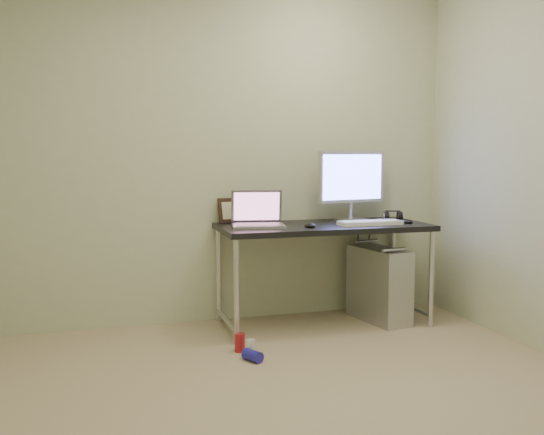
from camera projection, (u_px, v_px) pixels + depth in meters
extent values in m
plane|color=tan|center=(305.00, 410.00, 3.00)|extent=(3.50, 3.50, 0.00)
cube|color=beige|center=(228.00, 156.00, 4.54)|extent=(3.50, 0.02, 2.50)
cube|color=black|center=(324.00, 227.00, 4.46)|extent=(1.54, 0.67, 0.04)
cylinder|color=silver|center=(236.00, 292.00, 4.01)|extent=(0.04, 0.04, 0.71)
cylinder|color=silver|center=(219.00, 275.00, 4.57)|extent=(0.04, 0.04, 0.71)
cylinder|color=silver|center=(431.00, 279.00, 4.42)|extent=(0.04, 0.04, 0.71)
cylinder|color=silver|center=(393.00, 265.00, 4.98)|extent=(0.04, 0.04, 0.71)
cylinder|color=silver|center=(227.00, 321.00, 4.32)|extent=(0.04, 0.59, 0.04)
cylinder|color=silver|center=(410.00, 306.00, 4.73)|extent=(0.04, 0.59, 0.04)
cube|color=silver|center=(379.00, 284.00, 4.59)|extent=(0.33, 0.57, 0.56)
cylinder|color=#BBBAC2|center=(394.00, 250.00, 4.35)|extent=(0.20, 0.06, 0.03)
cylinder|color=#BBBAC2|center=(367.00, 241.00, 4.77)|extent=(0.20, 0.06, 0.03)
cylinder|color=black|center=(355.00, 262.00, 4.87)|extent=(0.01, 0.16, 0.69)
cylinder|color=black|center=(367.00, 264.00, 4.88)|extent=(0.02, 0.11, 0.71)
cylinder|color=#AA1A23|center=(240.00, 343.00, 3.88)|extent=(0.09, 0.09, 0.12)
cylinder|color=white|center=(250.00, 349.00, 3.77)|extent=(0.07, 0.07, 0.11)
cylinder|color=#2320A9|center=(253.00, 356.00, 3.71)|extent=(0.12, 0.15, 0.07)
cube|color=#BBBAC2|center=(258.00, 226.00, 4.27)|extent=(0.41, 0.32, 0.02)
cube|color=slate|center=(258.00, 224.00, 4.27)|extent=(0.36, 0.27, 0.00)
cube|color=gray|center=(257.00, 206.00, 4.40)|extent=(0.37, 0.12, 0.24)
cube|color=#73435A|center=(257.00, 206.00, 4.39)|extent=(0.33, 0.10, 0.20)
cube|color=#BBBAC2|center=(352.00, 220.00, 4.68)|extent=(0.25, 0.20, 0.02)
cylinder|color=#BBBAC2|center=(351.00, 210.00, 4.69)|extent=(0.04, 0.04, 0.12)
cube|color=#BBBAC2|center=(352.00, 177.00, 4.66)|extent=(0.57, 0.13, 0.40)
cube|color=#5C6AF3|center=(353.00, 177.00, 4.63)|extent=(0.51, 0.09, 0.34)
cube|color=white|center=(370.00, 223.00, 4.42)|extent=(0.47, 0.17, 0.03)
ellipsoid|color=black|center=(407.00, 220.00, 4.53)|extent=(0.10, 0.13, 0.04)
ellipsoid|color=black|center=(310.00, 224.00, 4.28)|extent=(0.10, 0.13, 0.04)
cylinder|color=black|center=(387.00, 217.00, 4.70)|extent=(0.06, 0.09, 0.09)
cylinder|color=black|center=(399.00, 217.00, 4.73)|extent=(0.06, 0.09, 0.09)
cube|color=black|center=(393.00, 211.00, 4.71)|extent=(0.11, 0.05, 0.01)
cube|color=black|center=(233.00, 210.00, 4.56)|extent=(0.24, 0.10, 0.19)
cylinder|color=silver|center=(256.00, 216.00, 4.59)|extent=(0.01, 0.01, 0.10)
cylinder|color=white|center=(256.00, 208.00, 4.58)|extent=(0.05, 0.04, 0.04)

